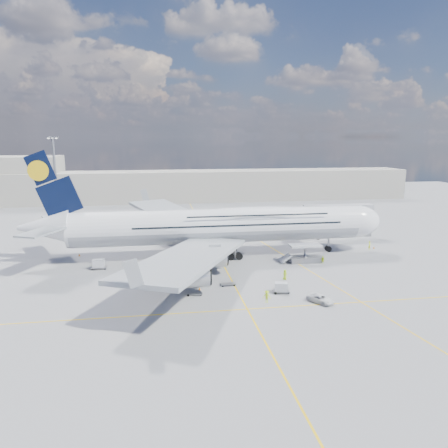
{
  "coord_description": "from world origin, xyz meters",
  "views": [
    {
      "loc": [
        -13.14,
        -80.37,
        25.39
      ],
      "look_at": [
        0.9,
        8.0,
        7.49
      ],
      "focal_mm": 35.0,
      "sensor_mm": 36.0,
      "label": 1
    }
  ],
  "objects": [
    {
      "name": "crew_wing",
      "position": [
        -13.36,
        -3.52,
        0.86
      ],
      "size": [
        0.49,
        1.03,
        1.72
      ],
      "primitive_type": "imported",
      "rotation": [
        0.0,
        0.0,
        1.64
      ],
      "color": "#ADFE1A",
      "rests_on": "ground"
    },
    {
      "name": "dolly_row_c",
      "position": [
        -11.61,
        0.99,
        1.15
      ],
      "size": [
        3.67,
        2.41,
        2.15
      ],
      "rotation": [
        0.0,
        0.0,
        0.19
      ],
      "color": "gray",
      "rests_on": "ground"
    },
    {
      "name": "taxi_line_cross",
      "position": [
        0.0,
        -20.0,
        0.01
      ],
      "size": [
        120.0,
        0.25,
        0.01
      ],
      "primitive_type": "cube",
      "color": "yellow",
      "rests_on": "ground"
    },
    {
      "name": "light_mast",
      "position": [
        -40.0,
        45.0,
        13.21
      ],
      "size": [
        3.0,
        0.7,
        25.5
      ],
      "color": "gray",
      "rests_on": "ground"
    },
    {
      "name": "cone_wing_right_outer",
      "position": [
        -6.23,
        -10.53,
        0.26
      ],
      "size": [
        0.42,
        0.42,
        0.54
      ],
      "color": "orange",
      "rests_on": "ground"
    },
    {
      "name": "baggage_tug",
      "position": [
        -11.08,
        -0.78,
        0.76
      ],
      "size": [
        3.01,
        2.06,
        1.72
      ],
      "rotation": [
        0.0,
        0.0,
        0.31
      ],
      "color": "silver",
      "rests_on": "ground"
    },
    {
      "name": "cone_wing_right_inner",
      "position": [
        -11.35,
        0.09,
        0.25
      ],
      "size": [
        0.4,
        0.4,
        0.51
      ],
      "color": "orange",
      "rests_on": "ground"
    },
    {
      "name": "jet_bridge",
      "position": [
        29.81,
        20.94,
        6.85
      ],
      "size": [
        18.8,
        12.1,
        8.5
      ],
      "color": "#B7B7BC",
      "rests_on": "ground"
    },
    {
      "name": "cone_wing_left_outer",
      "position": [
        -5.73,
        31.5,
        0.24
      ],
      "size": [
        0.4,
        0.4,
        0.5
      ],
      "color": "orange",
      "rests_on": "ground"
    },
    {
      "name": "taxi_line_diag",
      "position": [
        14.0,
        10.0,
        0.01
      ],
      "size": [
        14.16,
        99.06,
        0.01
      ],
      "primitive_type": "cube",
      "rotation": [
        0.0,
        0.0,
        0.14
      ],
      "color": "yellow",
      "rests_on": "ground"
    },
    {
      "name": "cone_wing_left_inner",
      "position": [
        -10.74,
        30.42,
        0.26
      ],
      "size": [
        0.42,
        0.42,
        0.53
      ],
      "color": "orange",
      "rests_on": "ground"
    },
    {
      "name": "catering_truck_inner",
      "position": [
        -15.39,
        32.19,
        1.8
      ],
      "size": [
        6.82,
        3.97,
        3.82
      ],
      "rotation": [
        0.0,
        0.0,
        -0.29
      ],
      "color": "gray",
      "rests_on": "ground"
    },
    {
      "name": "dolly_nose_near",
      "position": [
        -1.12,
        -9.03,
        0.29
      ],
      "size": [
        2.57,
        1.39,
        0.37
      ],
      "rotation": [
        0.0,
        0.0,
        0.01
      ],
      "color": "gray",
      "rests_on": "ground"
    },
    {
      "name": "crew_van",
      "position": [
        9.6,
        -7.53,
        0.92
      ],
      "size": [
        1.03,
        1.07,
        1.85
      ],
      "primitive_type": "imported",
      "rotation": [
        0.0,
        0.0,
        2.27
      ],
      "color": "#CAFF1A",
      "rests_on": "ground"
    },
    {
      "name": "crew_loader",
      "position": [
        20.19,
        1.0,
        0.8
      ],
      "size": [
        0.92,
        0.98,
        1.59
      ],
      "primitive_type": "imported",
      "rotation": [
        0.0,
        0.0,
        -1.02
      ],
      "color": "#BEDD17",
      "rests_on": "ground"
    },
    {
      "name": "cargo_loader",
      "position": [
        16.82,
        2.89,
        1.25
      ],
      "size": [
        8.53,
        3.2,
        3.67
      ],
      "color": "silver",
      "rests_on": "ground"
    },
    {
      "name": "cone_tail",
      "position": [
        -29.81,
        14.82,
        0.26
      ],
      "size": [
        0.42,
        0.42,
        0.54
      ],
      "color": "orange",
      "rests_on": "ground"
    },
    {
      "name": "ground",
      "position": [
        0.0,
        0.0,
        0.0
      ],
      "size": [
        300.0,
        300.0,
        0.0
      ],
      "primitive_type": "plane",
      "color": "gray",
      "rests_on": "ground"
    },
    {
      "name": "service_van",
      "position": [
        11.83,
        -19.29,
        0.61
      ],
      "size": [
        4.16,
        4.8,
        1.23
      ],
      "primitive_type": "imported",
      "rotation": [
        0.0,
        0.0,
        0.6
      ],
      "color": "white",
      "rests_on": "ground"
    },
    {
      "name": "crew_tug",
      "position": [
        3.53,
        -17.89,
        0.99
      ],
      "size": [
        1.44,
        1.07,
        1.98
      ],
      "primitive_type": "imported",
      "rotation": [
        0.0,
        0.0,
        -0.29
      ],
      "color": "#BFE718",
      "rests_on": "ground"
    },
    {
      "name": "dolly_row_a",
      "position": [
        -13.15,
        -8.29,
        0.3
      ],
      "size": [
        2.9,
        1.99,
        0.39
      ],
      "rotation": [
        0.0,
        0.0,
        -0.24
      ],
      "color": "gray",
      "rests_on": "ground"
    },
    {
      "name": "airliner",
      "position": [
        0.26,
        10.0,
        6.87
      ],
      "size": [
        77.26,
        79.15,
        23.71
      ],
      "color": "white",
      "rests_on": "ground"
    },
    {
      "name": "terminal",
      "position": [
        0.0,
        95.0,
        6.0
      ],
      "size": [
        180.0,
        16.0,
        12.0
      ],
      "primitive_type": "cube",
      "color": "#B2AD9E",
      "rests_on": "ground"
    },
    {
      "name": "hangar",
      "position": [
        -70.0,
        100.0,
        9.0
      ],
      "size": [
        40.0,
        22.0,
        18.0
      ],
      "primitive_type": "cube",
      "color": "#B2AD9E",
      "rests_on": "ground"
    },
    {
      "name": "dolly_nose_far",
      "position": [
        6.98,
        -14.04,
        0.95
      ],
      "size": [
        3.06,
        2.11,
        1.76
      ],
      "rotation": [
        0.0,
        0.0,
        -0.24
      ],
      "color": "gray",
      "rests_on": "ground"
    },
    {
      "name": "dolly_row_b",
      "position": [
        -7.35,
        -12.8,
        0.29
      ],
      "size": [
        2.81,
        1.93,
        0.38
      ],
      "rotation": [
        0.0,
        0.0,
        -0.23
      ],
      "color": "gray",
      "rests_on": "ground"
    },
    {
      "name": "dolly_back",
      "position": [
        -24.51,
        4.43,
        1.04
      ],
      "size": [
        3.09,
        1.69,
        1.94
      ],
      "rotation": [
        0.0,
        0.0,
        -0.02
      ],
      "color": "gray",
      "rests_on": "ground"
    },
    {
      "name": "cone_nose",
      "position": [
        36.56,
        10.91,
        0.24
      ],
      "size": [
        0.39,
        0.39,
        0.5
      ],
      "color": "orange",
      "rests_on": "ground"
    },
    {
      "name": "tree_line",
      "position": [
        40.0,
        140.0,
        4.0
      ],
      "size": [
        160.0,
        6.0,
        8.0
      ],
      "primitive_type": "cube",
      "color": "#193814",
      "rests_on": "ground"
    },
    {
      "name": "taxi_line_main",
      "position": [
        0.0,
        0.0,
        0.01
      ],
      "size": [
        0.25,
        220.0,
        0.01
      ],
      "primitive_type": "cube",
      "color": "yellow",
      "rests_on": "ground"
    },
    {
      "name": "crew_nose",
      "position": [
        34.99,
        10.09,
        0.98
      ],
      "size": [
        0.85,
        0.82,
        1.97
      ],
      "primitive_type": "imported",
      "rotation": [
        0.0,
        0.0,
        0.69
      ],
      "color": "#EEFF1A",
      "rests_on": "ground"
    },
    {
      "name": "catering_truck_outer",
      "position": [
        -19.62,
        38.13,
        2.06
      ],
      "size": [
        8.07,
        5.74,
        4.44
      ],
      "rotation": [
        0.0,
        0.0,
        -0.49
      ],
      "color": "gray",
      "rests_on": "ground"
    }
  ]
}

